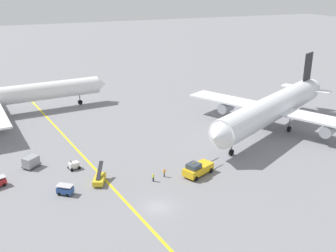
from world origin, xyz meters
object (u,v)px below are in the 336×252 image
at_px(airliner_being_pushed, 272,108).
at_px(ground_crew_wing_walker_right, 153,177).
at_px(gse_baggage_cart_trailing, 65,190).
at_px(gse_container_dolly_flat, 31,162).
at_px(gse_gpu_cart_small, 74,165).
at_px(ground_crew_marshaller_foreground, 164,173).
at_px(pushback_tug, 198,169).
at_px(gse_belt_loader_portside, 99,179).

xyz_separation_m(airliner_being_pushed, ground_crew_wing_walker_right, (-34.79, -12.11, -4.95)).
distance_m(gse_baggage_cart_trailing, gse_container_dolly_flat, 13.69).
bearing_deg(airliner_being_pushed, ground_crew_wing_walker_right, -160.81).
relative_size(gse_gpu_cart_small, ground_crew_marshaller_foreground, 1.45).
bearing_deg(gse_gpu_cart_small, pushback_tug, -29.48).
bearing_deg(gse_container_dolly_flat, airliner_being_pushed, -2.71).
xyz_separation_m(pushback_tug, gse_belt_loader_portside, (-17.40, 4.19, -0.45)).
height_order(gse_belt_loader_portside, ground_crew_marshaller_foreground, gse_belt_loader_portside).
relative_size(pushback_tug, gse_belt_loader_portside, 1.83).
relative_size(gse_container_dolly_flat, ground_crew_marshaller_foreground, 2.36).
relative_size(airliner_being_pushed, gse_baggage_cart_trailing, 14.79).
bearing_deg(ground_crew_marshaller_foreground, gse_container_dolly_flat, 147.74).
bearing_deg(airliner_being_pushed, pushback_tug, -153.65).
bearing_deg(gse_belt_loader_portside, airliner_being_pushed, 11.46).
bearing_deg(pushback_tug, gse_baggage_cart_trailing, 173.71).
bearing_deg(gse_baggage_cart_trailing, gse_gpu_cart_small, 70.28).
height_order(ground_crew_marshaller_foreground, ground_crew_wing_walker_right, ground_crew_marshaller_foreground).
distance_m(gse_belt_loader_portside, ground_crew_wing_walker_right, 9.55).
xyz_separation_m(gse_container_dolly_flat, ground_crew_marshaller_foreground, (21.93, -13.85, -0.32)).
xyz_separation_m(airliner_being_pushed, gse_belt_loader_portside, (-43.77, -8.88, -4.94)).
height_order(airliner_being_pushed, gse_container_dolly_flat, airliner_being_pushed).
height_order(gse_gpu_cart_small, gse_container_dolly_flat, gse_container_dolly_flat).
distance_m(gse_baggage_cart_trailing, ground_crew_marshaller_foreground, 17.75).
height_order(pushback_tug, gse_belt_loader_portside, gse_belt_loader_portside).
distance_m(gse_gpu_cart_small, gse_container_dolly_flat, 8.46).
height_order(gse_baggage_cart_trailing, gse_container_dolly_flat, gse_container_dolly_flat).
xyz_separation_m(airliner_being_pushed, gse_baggage_cart_trailing, (-50.03, -10.46, -4.90)).
bearing_deg(gse_baggage_cart_trailing, pushback_tug, -6.29).
distance_m(gse_gpu_cart_small, ground_crew_marshaller_foreground, 17.51).
relative_size(airliner_being_pushed, gse_belt_loader_portside, 9.24).
bearing_deg(gse_container_dolly_flat, ground_crew_marshaller_foreground, -32.26).
height_order(gse_gpu_cart_small, gse_belt_loader_portside, gse_belt_loader_portside).
height_order(gse_baggage_cart_trailing, ground_crew_wing_walker_right, gse_baggage_cart_trailing).
bearing_deg(ground_crew_marshaller_foreground, pushback_tug, -16.79).
xyz_separation_m(airliner_being_pushed, gse_container_dolly_flat, (-54.23, 2.57, -4.59)).
xyz_separation_m(gse_gpu_cart_small, ground_crew_marshaller_foreground, (14.53, -9.77, 0.06)).
height_order(airliner_being_pushed, gse_baggage_cart_trailing, airliner_being_pushed).
height_order(gse_container_dolly_flat, ground_crew_marshaller_foreground, gse_container_dolly_flat).
distance_m(gse_baggage_cart_trailing, gse_gpu_cart_small, 9.51).
bearing_deg(airliner_being_pushed, ground_crew_marshaller_foreground, -160.75).
bearing_deg(ground_crew_wing_walker_right, gse_baggage_cart_trailing, 173.81).
bearing_deg(gse_baggage_cart_trailing, ground_crew_marshaller_foreground, -2.65).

